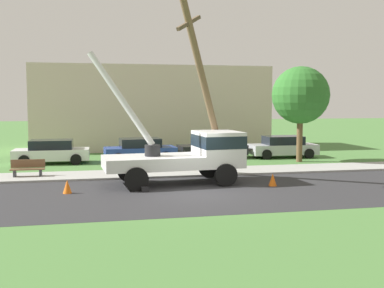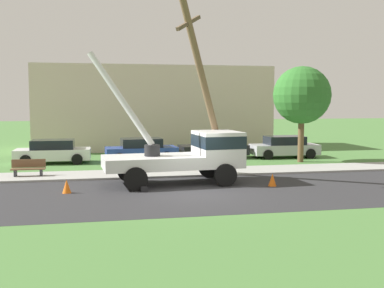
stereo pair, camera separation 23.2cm
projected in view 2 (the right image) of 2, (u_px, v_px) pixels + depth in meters
The scene contains 14 objects.
ground_plane at pixel (161, 158), 30.64m from camera, with size 120.00×120.00×0.00m, color #477538.
road_asphalt at pixel (198, 193), 18.92m from camera, with size 80.00×7.69×0.01m, color #2B2B2D.
sidewalk_strip at pixel (178, 172), 23.95m from camera, with size 80.00×2.61×0.10m, color #9E9E99.
utility_truck at pixel (191, 152), 21.08m from camera, with size 6.93×3.23×5.98m.
leaning_utility_pole at pixel (206, 91), 21.78m from camera, with size 3.30×3.15×8.30m.
traffic_cone_ahead at pixel (272, 180), 20.37m from camera, with size 0.36×0.36×0.56m, color orange.
traffic_cone_behind at pixel (67, 186), 18.81m from camera, with size 0.36×0.36×0.56m, color orange.
parked_sedan_white at pixel (53, 152), 27.79m from camera, with size 4.42×2.05×1.42m.
parked_sedan_blue at pixel (141, 150), 28.89m from camera, with size 4.50×2.19×1.42m.
parked_sedan_black at pixel (213, 147), 30.21m from camera, with size 4.52×2.22×1.42m.
parked_sedan_silver at pixel (284, 147), 30.64m from camera, with size 4.43×2.07×1.42m.
park_bench at pixel (28, 168), 22.54m from camera, with size 1.60×0.45×0.90m.
roadside_tree_near at pixel (302, 95), 28.10m from camera, with size 3.50×3.50×5.85m.
lowrise_building_backdrop at pixel (153, 108), 36.82m from camera, with size 18.00×6.00×6.40m, color beige.
Camera 2 is at (-3.90, -18.24, 3.75)m, focal length 43.23 mm.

